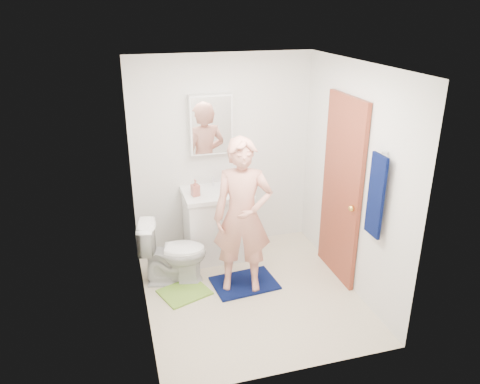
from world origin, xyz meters
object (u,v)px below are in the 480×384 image
medicine_cabinet (211,124)px  toilet (173,252)px  towel (376,196)px  toothbrush_cup (227,182)px  soap_dispenser (195,188)px  man (243,217)px  vanity_cabinet (217,225)px

medicine_cabinet → toilet: medicine_cabinet is taller
towel → toothbrush_cup: size_ratio=6.72×
medicine_cabinet → soap_dispenser: bearing=-131.8°
toilet → soap_dispenser: bearing=-30.1°
soap_dispenser → man: (0.36, -0.72, -0.09)m
towel → toothbrush_cup: towel is taller
medicine_cabinet → soap_dispenser: 0.76m
vanity_cabinet → towel: bearing=-51.5°
vanity_cabinet → toilet: size_ratio=1.09×
towel → toothbrush_cup: 1.94m
vanity_cabinet → man: 0.92m
toothbrush_cup → medicine_cabinet: bearing=149.5°
toilet → towel: bearing=-108.5°
soap_dispenser → man: man is taller
towel → man: bearing=147.2°
medicine_cabinet → toothbrush_cup: bearing=-30.5°
medicine_cabinet → man: medicine_cabinet is taller
vanity_cabinet → towel: 2.08m
man → vanity_cabinet: bearing=113.2°
vanity_cabinet → toothbrush_cup: bearing=38.9°
toilet → vanity_cabinet: bearing=-41.6°
toothbrush_cup → man: 0.92m
toilet → toothbrush_cup: size_ratio=6.15×
medicine_cabinet → man: 1.26m
medicine_cabinet → soap_dispenser: (-0.26, -0.29, -0.65)m
vanity_cabinet → man: man is taller
toothbrush_cup → man: (-0.07, -0.92, -0.04)m
vanity_cabinet → man: size_ratio=0.48×
medicine_cabinet → toilet: size_ratio=0.96×
toothbrush_cup → man: bearing=-94.2°
medicine_cabinet → towel: (1.18, -1.71, -0.35)m
toothbrush_cup → toilet: bearing=-142.8°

